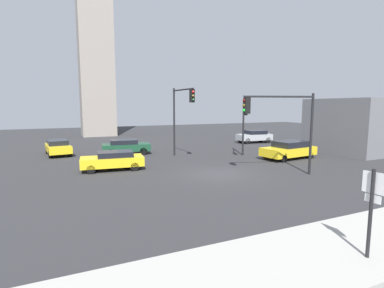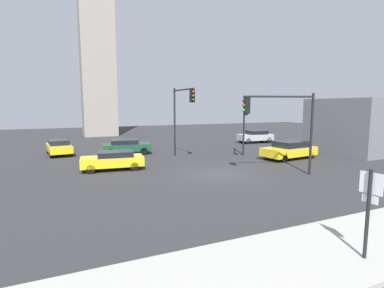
{
  "view_description": "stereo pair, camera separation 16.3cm",
  "coord_description": "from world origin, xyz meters",
  "px_view_note": "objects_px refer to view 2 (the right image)",
  "views": [
    {
      "loc": [
        -9.32,
        -16.39,
        4.39
      ],
      "look_at": [
        -0.77,
        2.62,
        1.69
      ],
      "focal_mm": 27.57,
      "sensor_mm": 36.0,
      "label": 1
    },
    {
      "loc": [
        -9.17,
        -16.46,
        4.39
      ],
      "look_at": [
        -0.77,
        2.62,
        1.69
      ],
      "focal_mm": 27.57,
      "sensor_mm": 36.0,
      "label": 2
    }
  ],
  "objects_px": {
    "traffic_light_2": "(245,116)",
    "car_3": "(113,160)",
    "traffic_light_0": "(182,108)",
    "car_1": "(59,147)",
    "car_2": "(126,146)",
    "car_4": "(289,150)",
    "traffic_light_1": "(280,116)",
    "direction_sign": "(369,205)",
    "car_0": "(256,136)"
  },
  "relations": [
    {
      "from": "traffic_light_2",
      "to": "car_3",
      "type": "distance_m",
      "value": 11.24
    },
    {
      "from": "traffic_light_0",
      "to": "car_1",
      "type": "height_order",
      "value": "traffic_light_0"
    },
    {
      "from": "traffic_light_0",
      "to": "car_2",
      "type": "bearing_deg",
      "value": -138.81
    },
    {
      "from": "car_3",
      "to": "car_4",
      "type": "bearing_deg",
      "value": 179.4
    },
    {
      "from": "car_1",
      "to": "traffic_light_1",
      "type": "bearing_deg",
      "value": 35.29
    },
    {
      "from": "car_2",
      "to": "car_3",
      "type": "relative_size",
      "value": 1.02
    },
    {
      "from": "car_4",
      "to": "car_3",
      "type": "bearing_deg",
      "value": -13.06
    },
    {
      "from": "car_3",
      "to": "traffic_light_1",
      "type": "bearing_deg",
      "value": 153.34
    },
    {
      "from": "direction_sign",
      "to": "car_0",
      "type": "height_order",
      "value": "direction_sign"
    },
    {
      "from": "car_0",
      "to": "car_2",
      "type": "distance_m",
      "value": 15.98
    },
    {
      "from": "traffic_light_2",
      "to": "car_0",
      "type": "relative_size",
      "value": 1.21
    },
    {
      "from": "car_1",
      "to": "car_2",
      "type": "xyz_separation_m",
      "value": [
        5.63,
        -2.15,
        0.01
      ]
    },
    {
      "from": "direction_sign",
      "to": "car_2",
      "type": "height_order",
      "value": "direction_sign"
    },
    {
      "from": "traffic_light_0",
      "to": "direction_sign",
      "type": "bearing_deg",
      "value": -7.5
    },
    {
      "from": "traffic_light_0",
      "to": "car_2",
      "type": "height_order",
      "value": "traffic_light_0"
    },
    {
      "from": "car_3",
      "to": "car_0",
      "type": "bearing_deg",
      "value": -149.18
    },
    {
      "from": "traffic_light_0",
      "to": "car_1",
      "type": "relative_size",
      "value": 1.37
    },
    {
      "from": "traffic_light_0",
      "to": "car_4",
      "type": "bearing_deg",
      "value": 62.72
    },
    {
      "from": "car_2",
      "to": "car_3",
      "type": "height_order",
      "value": "car_2"
    },
    {
      "from": "traffic_light_2",
      "to": "car_2",
      "type": "relative_size",
      "value": 1.16
    },
    {
      "from": "car_1",
      "to": "traffic_light_2",
      "type": "bearing_deg",
      "value": 53.68
    },
    {
      "from": "traffic_light_1",
      "to": "car_2",
      "type": "distance_m",
      "value": 14.46
    },
    {
      "from": "traffic_light_1",
      "to": "car_3",
      "type": "xyz_separation_m",
      "value": [
        -9.34,
        5.9,
        -3.08
      ]
    },
    {
      "from": "traffic_light_0",
      "to": "car_4",
      "type": "xyz_separation_m",
      "value": [
        8.12,
        -3.75,
        -3.47
      ]
    },
    {
      "from": "car_2",
      "to": "car_4",
      "type": "bearing_deg",
      "value": -26.34
    },
    {
      "from": "direction_sign",
      "to": "traffic_light_1",
      "type": "height_order",
      "value": "traffic_light_1"
    },
    {
      "from": "car_0",
      "to": "car_1",
      "type": "distance_m",
      "value": 21.46
    },
    {
      "from": "car_2",
      "to": "car_4",
      "type": "xyz_separation_m",
      "value": [
        12.02,
        -7.82,
        0.03
      ]
    },
    {
      "from": "traffic_light_2",
      "to": "car_3",
      "type": "bearing_deg",
      "value": -57.79
    },
    {
      "from": "car_0",
      "to": "car_2",
      "type": "height_order",
      "value": "car_0"
    },
    {
      "from": "car_1",
      "to": "car_2",
      "type": "height_order",
      "value": "car_2"
    },
    {
      "from": "car_1",
      "to": "car_4",
      "type": "xyz_separation_m",
      "value": [
        17.65,
        -9.97,
        0.05
      ]
    },
    {
      "from": "traffic_light_1",
      "to": "car_4",
      "type": "xyz_separation_m",
      "value": [
        4.84,
        4.36,
        -3.01
      ]
    },
    {
      "from": "car_3",
      "to": "car_1",
      "type": "bearing_deg",
      "value": -62.02
    },
    {
      "from": "direction_sign",
      "to": "car_2",
      "type": "xyz_separation_m",
      "value": [
        -2.37,
        21.6,
        -0.97
      ]
    },
    {
      "from": "car_0",
      "to": "car_3",
      "type": "relative_size",
      "value": 0.98
    },
    {
      "from": "traffic_light_0",
      "to": "car_4",
      "type": "distance_m",
      "value": 9.6
    },
    {
      "from": "car_0",
      "to": "car_4",
      "type": "bearing_deg",
      "value": 74.12
    },
    {
      "from": "car_0",
      "to": "car_3",
      "type": "height_order",
      "value": "car_0"
    },
    {
      "from": "car_0",
      "to": "direction_sign",
      "type": "bearing_deg",
      "value": 65.47
    },
    {
      "from": "direction_sign",
      "to": "car_4",
      "type": "xyz_separation_m",
      "value": [
        9.65,
        13.78,
        -0.93
      ]
    },
    {
      "from": "traffic_light_1",
      "to": "traffic_light_2",
      "type": "height_order",
      "value": "traffic_light_1"
    },
    {
      "from": "traffic_light_1",
      "to": "car_0",
      "type": "bearing_deg",
      "value": -103.55
    },
    {
      "from": "traffic_light_2",
      "to": "direction_sign",
      "type": "bearing_deg",
      "value": 8.91
    },
    {
      "from": "car_1",
      "to": "car_4",
      "type": "relative_size",
      "value": 0.87
    },
    {
      "from": "direction_sign",
      "to": "car_0",
      "type": "bearing_deg",
      "value": 53.24
    },
    {
      "from": "direction_sign",
      "to": "car_3",
      "type": "bearing_deg",
      "value": 99.22
    },
    {
      "from": "direction_sign",
      "to": "traffic_light_1",
      "type": "xyz_separation_m",
      "value": [
        4.81,
        9.42,
        2.08
      ]
    },
    {
      "from": "traffic_light_1",
      "to": "car_1",
      "type": "height_order",
      "value": "traffic_light_1"
    },
    {
      "from": "direction_sign",
      "to": "car_4",
      "type": "relative_size",
      "value": 0.52
    }
  ]
}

